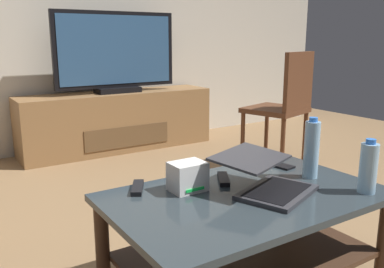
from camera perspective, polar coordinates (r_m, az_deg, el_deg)
The scene contains 13 objects.
ground_plane at distance 2.15m, azimuth 4.74°, elevation -16.36°, with size 7.68×7.68×0.00m, color olive.
back_wall at distance 4.18m, azimuth -17.49°, elevation 17.20°, with size 6.40×0.12×2.80m, color beige.
coffee_table at distance 1.80m, azimuth 7.41°, elevation -11.96°, with size 1.14×0.71×0.43m.
media_cabinet at distance 4.06m, azimuth -10.12°, elevation 1.78°, with size 1.85×0.44×0.55m.
television at distance 3.97m, azimuth -10.36°, elevation 10.77°, with size 1.17×0.20×0.74m.
dining_chair at distance 3.49m, azimuth 12.60°, elevation 4.21°, with size 0.54×0.54×0.95m.
laptop at distance 1.76m, azimuth 10.17°, elevation -5.97°, with size 0.44×0.46×0.15m.
router_box at distance 1.75m, azimuth -0.61°, elevation -5.87°, with size 0.15×0.12×0.12m.
water_bottle_near at distance 1.86m, azimuth 23.09°, elevation -4.28°, with size 0.07×0.07×0.23m.
water_bottle_far at distance 1.97m, azimuth 16.11°, elevation -2.02°, with size 0.07×0.07×0.28m.
cell_phone at distance 2.13m, azimuth 11.97°, elevation -4.25°, with size 0.07×0.14×0.01m, color black.
tv_remote at distance 1.79m, azimuth -7.51°, elevation -7.34°, with size 0.04×0.16×0.02m, color black.
soundbar_remote at distance 1.88m, azimuth 4.35°, elevation -6.18°, with size 0.04×0.16×0.02m, color black.
Camera 1 is at (-1.16, -1.48, 1.05)m, focal length 38.78 mm.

